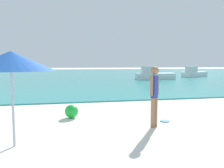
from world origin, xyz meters
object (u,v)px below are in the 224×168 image
object	(u,v)px
frisbee	(165,121)
beach_umbrella	(11,61)
person_standing	(154,93)
boat_far	(194,73)
boat_near	(154,75)
beach_ball	(72,111)

from	to	relation	value
frisbee	beach_umbrella	world-z (taller)	beach_umbrella
person_standing	boat_far	xyz separation A→B (m)	(14.23, 20.62, -0.42)
person_standing	frisbee	bearing A→B (deg)	-174.77
person_standing	boat_near	distance (m)	18.78
frisbee	beach_umbrella	size ratio (longest dim) A/B	0.13
beach_umbrella	boat_far	bearing A→B (deg)	50.31
person_standing	boat_far	world-z (taller)	person_standing
boat_near	beach_umbrella	bearing A→B (deg)	-118.32
frisbee	boat_near	xyz separation A→B (m)	(6.69, 16.82, 0.55)
beach_ball	beach_umbrella	distance (m)	3.09
boat_far	beach_umbrella	bearing A→B (deg)	-154.46
boat_near	beach_umbrella	world-z (taller)	beach_umbrella
boat_near	person_standing	bearing A→B (deg)	-110.27
frisbee	person_standing	bearing A→B (deg)	-138.53
boat_near	frisbee	bearing A→B (deg)	-109.23
frisbee	beach_umbrella	xyz separation A→B (m)	(-4.07, -1.24, 1.81)
boat_near	beach_umbrella	xyz separation A→B (m)	(-10.75, -18.07, 1.26)
person_standing	beach_umbrella	xyz separation A→B (m)	(-3.51, -0.75, 0.86)
boat_near	boat_far	xyz separation A→B (m)	(6.98, 3.30, -0.02)
person_standing	boat_near	xyz separation A→B (m)	(7.25, 17.32, -0.41)
boat_far	beach_umbrella	world-z (taller)	beach_umbrella
person_standing	frisbee	world-z (taller)	person_standing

